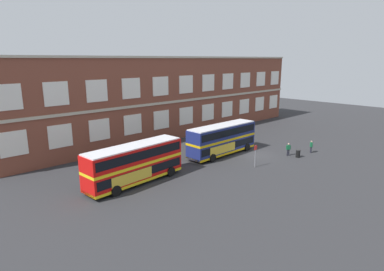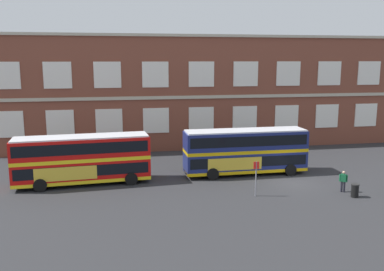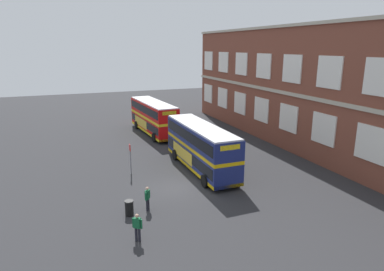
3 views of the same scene
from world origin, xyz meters
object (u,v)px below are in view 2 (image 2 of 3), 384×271
object	(u,v)px
double_decker_middle	(245,151)
waiting_passenger	(343,180)
double_decker_near	(82,159)
station_litter_bin	(355,190)
bus_stand_flag	(256,175)

from	to	relation	value
double_decker_middle	waiting_passenger	distance (m)	8.86
double_decker_near	waiting_passenger	distance (m)	21.08
station_litter_bin	double_decker_near	bearing A→B (deg)	160.64
station_litter_bin	bus_stand_flag	bearing A→B (deg)	167.69
waiting_passenger	bus_stand_flag	bearing A→B (deg)	177.66
double_decker_middle	waiting_passenger	world-z (taller)	double_decker_middle
double_decker_middle	station_litter_bin	xyz separation A→B (m)	(6.23, -7.71, -1.63)
double_decker_middle	bus_stand_flag	xyz separation A→B (m)	(-1.07, -6.12, -0.51)
double_decker_near	waiting_passenger	bearing A→B (deg)	-16.22
bus_stand_flag	station_litter_bin	world-z (taller)	bus_stand_flag
station_litter_bin	waiting_passenger	bearing A→B (deg)	100.21
bus_stand_flag	double_decker_middle	bearing A→B (deg)	80.04
waiting_passenger	bus_stand_flag	xyz separation A→B (m)	(-7.07, 0.29, 0.70)
double_decker_middle	bus_stand_flag	bearing A→B (deg)	-99.96
double_decker_middle	bus_stand_flag	world-z (taller)	double_decker_middle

